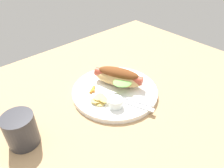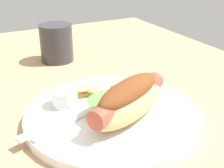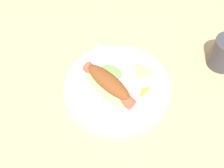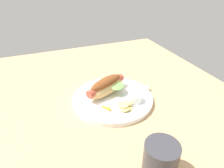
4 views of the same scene
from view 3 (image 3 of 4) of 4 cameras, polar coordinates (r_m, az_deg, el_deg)
ground_plane at (r=73.16cm, az=3.03°, el=0.79°), size 120.00×90.00×1.80cm
plate at (r=69.86cm, az=1.09°, el=-0.55°), size 28.21×28.21×1.60cm
hot_dog at (r=65.41cm, az=-0.81°, el=-0.18°), size 12.61×17.38×6.21cm
sauce_ramekin at (r=72.72cm, az=3.69°, el=5.34°), size 4.38×4.38×2.79cm
fork at (r=72.97cm, az=-0.65°, el=4.24°), size 6.74×14.22×0.40cm
knife at (r=74.33cm, az=-0.21°, el=5.51°), size 6.53×13.51×0.36cm
chips_pile at (r=71.02cm, az=6.69°, el=2.62°), size 6.07×6.43×1.92cm
carrot_garnish at (r=68.01cm, az=6.99°, el=-1.65°), size 3.40×2.56×0.86cm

